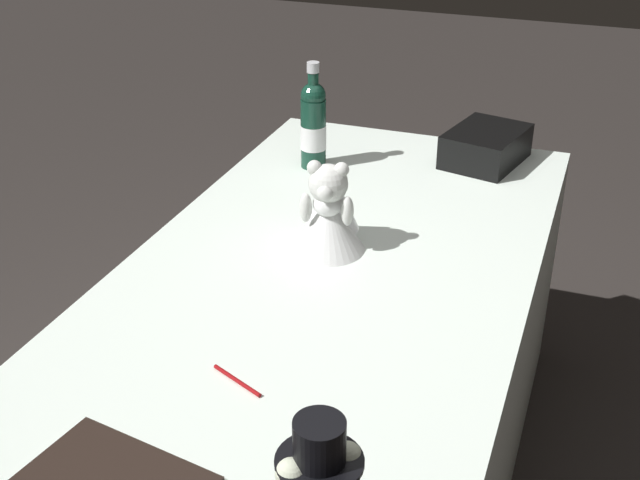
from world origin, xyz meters
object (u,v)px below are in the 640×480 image
at_px(teddy_bear_bride, 329,211).
at_px(gift_case_black, 486,146).
at_px(champagne_bottle, 313,124).
at_px(signing_pen, 235,379).

height_order(teddy_bear_bride, gift_case_black, teddy_bear_bride).
distance_m(champagne_bottle, gift_case_black, 0.52).
bearing_deg(champagne_bottle, teddy_bear_bride, -155.05).
height_order(teddy_bear_bride, signing_pen, teddy_bear_bride).
height_order(champagne_bottle, gift_case_black, champagne_bottle).
relative_size(teddy_bear_bride, gift_case_black, 0.76).
xyz_separation_m(teddy_bear_bride, champagne_bottle, (0.45, 0.21, 0.04)).
relative_size(champagne_bottle, signing_pen, 2.51).
xyz_separation_m(signing_pen, gift_case_black, (1.23, -0.25, 0.05)).
xyz_separation_m(teddy_bear_bride, signing_pen, (-0.56, -0.01, -0.09)).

